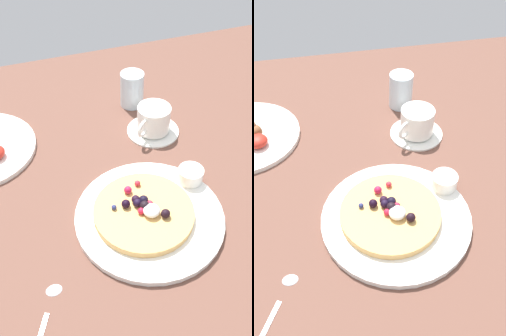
% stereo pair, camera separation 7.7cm
% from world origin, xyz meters
% --- Properties ---
extents(ground_plane, '(1.55, 1.21, 0.03)m').
position_xyz_m(ground_plane, '(0.00, 0.00, -0.01)').
color(ground_plane, brown).
extents(pancake_plate, '(0.30, 0.30, 0.01)m').
position_xyz_m(pancake_plate, '(0.08, -0.11, 0.01)').
color(pancake_plate, white).
rests_on(pancake_plate, ground_plane).
extents(pancake_with_berries, '(0.20, 0.20, 0.04)m').
position_xyz_m(pancake_with_berries, '(0.07, -0.10, 0.02)').
color(pancake_with_berries, '#E1A95E').
rests_on(pancake_with_berries, pancake_plate).
extents(syrup_ramekin, '(0.05, 0.05, 0.03)m').
position_xyz_m(syrup_ramekin, '(0.20, -0.05, 0.03)').
color(syrup_ramekin, white).
rests_on(syrup_ramekin, pancake_plate).
extents(coffee_saucer, '(0.13, 0.13, 0.01)m').
position_xyz_m(coffee_saucer, '(0.19, 0.15, 0.00)').
color(coffee_saucer, white).
rests_on(coffee_saucer, ground_plane).
extents(coffee_cup, '(0.10, 0.09, 0.06)m').
position_xyz_m(coffee_cup, '(0.19, 0.14, 0.04)').
color(coffee_cup, white).
rests_on(coffee_cup, coffee_saucer).
extents(teaspoon, '(0.07, 0.12, 0.01)m').
position_xyz_m(teaspoon, '(-0.15, -0.22, 0.00)').
color(teaspoon, silver).
rests_on(teaspoon, ground_plane).
extents(water_glass, '(0.06, 0.06, 0.09)m').
position_xyz_m(water_glass, '(0.18, 0.28, 0.05)').
color(water_glass, silver).
rests_on(water_glass, ground_plane).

